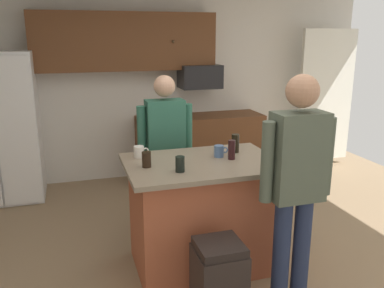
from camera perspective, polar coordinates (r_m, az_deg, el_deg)
The scene contains 17 objects.
floor at distance 3.74m, azimuth 4.21°, elevation -17.48°, with size 7.04×7.04×0.00m, color #937A5B.
back_wall at distance 5.89m, azimuth -5.43°, elevation 8.06°, with size 6.40×0.10×2.60m, color silver.
french_door_window_panel at distance 6.59m, azimuth 18.24°, elevation 6.36°, with size 0.90×0.06×2.00m, color white.
cabinet_run_upper at distance 5.59m, azimuth -9.31°, elevation 13.98°, with size 2.40×0.38×0.75m.
cabinet_run_lower at distance 5.90m, azimuth 1.11°, elevation -0.28°, with size 1.80×0.63×0.90m.
refrigerator at distance 5.49m, azimuth -25.29°, elevation 2.08°, with size 0.90×0.76×1.83m.
microwave_over_range at distance 5.74m, azimuth 1.10°, elevation 9.44°, with size 0.56×0.40×0.32m, color black.
kitchen_island at distance 3.62m, azimuth 1.40°, elevation -9.73°, with size 1.30×0.90×0.97m.
person_elder_center at distance 4.15m, azimuth -3.75°, elevation 0.04°, with size 0.57×0.22×1.63m.
person_guest_left at distance 3.02m, azimuth 14.43°, elevation -4.54°, with size 0.57×0.23×1.76m.
glass_short_whisky at distance 3.71m, azimuth 6.09°, elevation 0.10°, with size 0.07×0.07×0.17m.
mug_blue_stoneware at distance 3.57m, azimuth -7.41°, elevation -1.08°, with size 0.13×0.09×0.10m.
glass_stout_tall at distance 3.30m, azimuth -6.40°, elevation -2.17°, with size 0.08×0.08×0.13m.
mug_ceramic_white at distance 3.57m, azimuth 3.83°, elevation -1.00°, with size 0.13×0.08×0.10m.
glass_pilsner at distance 3.17m, azimuth -1.69°, elevation -2.83°, with size 0.07×0.07×0.12m.
tumbler_amber at distance 3.50m, azimuth 5.58°, elevation -0.81°, with size 0.06×0.06×0.17m.
trash_bin at distance 3.08m, azimuth 3.76°, elevation -18.69°, with size 0.34×0.34×0.61m.
Camera 1 is at (-1.17, -2.93, 2.01)m, focal length 38.06 mm.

